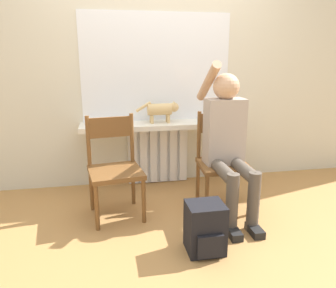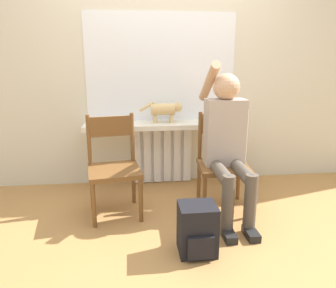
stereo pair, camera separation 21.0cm
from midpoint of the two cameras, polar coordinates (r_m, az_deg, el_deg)
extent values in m
plane|color=#B27F47|center=(2.69, -0.02, -15.42)|extent=(12.00, 12.00, 0.00)
cube|color=beige|center=(3.54, -3.85, 14.74)|extent=(7.00, 0.06, 2.70)
cube|color=white|center=(3.63, -3.45, -1.69)|extent=(0.66, 0.05, 0.65)
cube|color=white|center=(3.56, -7.74, -2.12)|extent=(0.08, 0.03, 0.62)
cube|color=white|center=(3.57, -5.98, -2.03)|extent=(0.08, 0.03, 0.62)
cube|color=white|center=(3.58, -4.23, -1.94)|extent=(0.08, 0.03, 0.62)
cube|color=white|center=(3.59, -2.49, -1.85)|extent=(0.08, 0.03, 0.62)
cube|color=white|center=(3.61, -0.76, -1.76)|extent=(0.08, 0.03, 0.62)
cube|color=white|center=(3.63, 0.95, -1.66)|extent=(0.08, 0.03, 0.62)
cube|color=white|center=(3.41, -3.25, 3.29)|extent=(1.63, 0.34, 0.05)
cube|color=white|center=(3.51, -3.75, 13.12)|extent=(1.56, 0.01, 1.11)
cube|color=brown|center=(2.86, -11.23, -4.89)|extent=(0.50, 0.50, 0.04)
cylinder|color=brown|center=(2.74, -14.50, -10.77)|extent=(0.04, 0.04, 0.39)
cylinder|color=brown|center=(2.79, -6.44, -9.91)|extent=(0.04, 0.04, 0.39)
cylinder|color=brown|center=(3.10, -15.11, -7.75)|extent=(0.04, 0.04, 0.39)
cylinder|color=brown|center=(3.14, -8.00, -7.06)|extent=(0.04, 0.04, 0.39)
cylinder|color=brown|center=(2.96, -15.71, 0.45)|extent=(0.04, 0.04, 0.45)
cylinder|color=brown|center=(3.00, -8.32, 1.06)|extent=(0.04, 0.04, 0.45)
cube|color=brown|center=(2.95, -12.10, 2.87)|extent=(0.39, 0.08, 0.18)
cube|color=brown|center=(3.00, 7.68, -3.76)|extent=(0.47, 0.47, 0.04)
cylinder|color=brown|center=(2.86, 4.65, -9.21)|extent=(0.04, 0.04, 0.39)
cylinder|color=brown|center=(2.96, 12.13, -8.69)|extent=(0.04, 0.04, 0.39)
cylinder|color=brown|center=(3.21, 3.34, -6.40)|extent=(0.04, 0.04, 0.39)
cylinder|color=brown|center=(3.30, 10.03, -6.04)|extent=(0.04, 0.04, 0.39)
cylinder|color=brown|center=(3.08, 3.47, 1.55)|extent=(0.04, 0.04, 0.45)
cylinder|color=brown|center=(3.16, 10.40, 1.70)|extent=(0.04, 0.04, 0.45)
cube|color=brown|center=(3.09, 7.05, 3.65)|extent=(0.39, 0.05, 0.18)
cylinder|color=brown|center=(2.77, 7.33, -4.58)|extent=(0.11, 0.48, 0.11)
cylinder|color=brown|center=(2.83, 10.81, -4.31)|extent=(0.11, 0.48, 0.11)
cylinder|color=brown|center=(2.63, 8.80, -10.28)|extent=(0.10, 0.10, 0.50)
cylinder|color=brown|center=(2.70, 12.47, -9.86)|extent=(0.10, 0.10, 0.50)
cube|color=black|center=(2.68, 9.05, -15.02)|extent=(0.09, 0.20, 0.06)
cube|color=black|center=(2.74, 12.71, -14.49)|extent=(0.09, 0.20, 0.06)
cube|color=#AD9E93|center=(2.94, 7.75, 2.16)|extent=(0.34, 0.20, 0.58)
sphere|color=tan|center=(2.88, 8.03, 9.86)|extent=(0.23, 0.23, 0.23)
cylinder|color=tan|center=(2.97, 4.98, 10.70)|extent=(0.08, 0.50, 0.38)
cylinder|color=#AD9E93|center=(2.96, 10.79, 1.54)|extent=(0.08, 0.08, 0.47)
cylinder|color=#DBB77A|center=(3.38, -3.24, 6.05)|extent=(0.24, 0.12, 0.12)
sphere|color=#DBB77A|center=(3.40, -0.70, 6.43)|extent=(0.10, 0.10, 0.10)
cone|color=#DBB77A|center=(3.37, -0.64, 7.10)|extent=(0.03, 0.03, 0.03)
cone|color=#DBB77A|center=(3.42, -0.78, 7.21)|extent=(0.03, 0.03, 0.03)
cylinder|color=#DBB77A|center=(3.38, -1.71, 4.35)|extent=(0.03, 0.03, 0.08)
cylinder|color=#DBB77A|center=(3.44, -1.86, 4.53)|extent=(0.03, 0.03, 0.08)
cylinder|color=#DBB77A|center=(3.36, -4.59, 4.24)|extent=(0.03, 0.03, 0.08)
cylinder|color=#DBB77A|center=(3.42, -4.70, 4.42)|extent=(0.03, 0.03, 0.08)
cylinder|color=#DBB77A|center=(3.36, -6.12, 6.44)|extent=(0.16, 0.03, 0.11)
cube|color=black|center=(2.41, 3.91, -14.33)|extent=(0.26, 0.24, 0.36)
cube|color=black|center=(2.34, 4.73, -17.44)|extent=(0.18, 0.03, 0.16)
camera|label=1|loc=(0.11, -92.02, -0.54)|focal=35.00mm
camera|label=2|loc=(0.11, 87.98, 0.54)|focal=35.00mm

